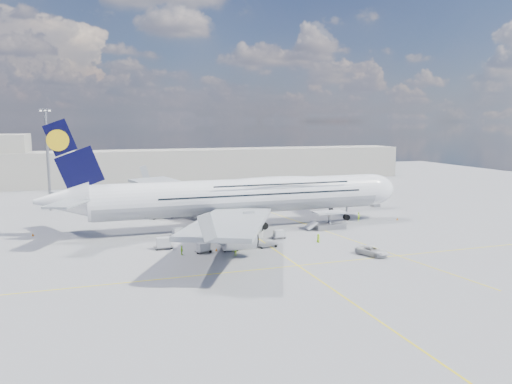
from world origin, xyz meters
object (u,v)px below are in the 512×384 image
object	(u,v)px
dolly_back	(178,232)
cone_nose	(397,219)
baggage_tug	(257,234)
service_van	(372,251)
dolly_row_a	(203,247)
crew_wing	(182,250)
crew_nose	(359,217)
dolly_nose_far	(279,234)
dolly_row_b	(163,243)
catering_truck_outer	(126,197)
cone_wing_left_outer	(155,215)
catering_truck_inner	(162,211)
crew_loader	(315,225)
cone_wing_right_inner	(246,236)
cone_wing_right_outer	(216,250)
jet_bridge	(343,184)
cone_tail	(33,235)
dolly_nose_near	(268,245)
light_mast	(48,158)
dolly_row_c	(230,245)
crew_van	(318,238)
crew_tug	(235,250)
cone_wing_left_inner	(203,219)
airliner	(243,195)
cargo_loader	(328,223)

from	to	relation	value
dolly_back	cone_nose	distance (m)	50.43
baggage_tug	service_van	xyz separation A→B (m)	(14.16, -18.62, 0.12)
dolly_row_a	crew_wing	size ratio (longest dim) A/B	1.89
dolly_back	crew_nose	world-z (taller)	crew_nose
crew_wing	dolly_nose_far	bearing A→B (deg)	-80.87
dolly_row_b	catering_truck_outer	xyz separation A→B (m)	(-2.74, 52.78, 0.70)
crew_wing	cone_wing_left_outer	distance (m)	36.55
catering_truck_inner	cone_wing_left_outer	xyz separation A→B (m)	(-1.13, 2.77, -1.55)
crew_loader	cone_wing_right_inner	size ratio (longest dim) A/B	2.78
cone_wing_right_inner	cone_wing_right_outer	bearing A→B (deg)	-134.42
jet_bridge	baggage_tug	xyz separation A→B (m)	(-29.78, -20.79, -6.18)
cone_tail	cone_wing_left_outer	bearing A→B (deg)	27.52
catering_truck_inner	dolly_nose_near	bearing A→B (deg)	-70.10
dolly_back	dolly_nose_far	bearing A→B (deg)	-36.84
light_mast	cone_nose	world-z (taller)	light_mast
cone_wing_right_outer	dolly_row_c	bearing A→B (deg)	-14.37
crew_loader	dolly_nose_far	bearing A→B (deg)	-115.63
jet_bridge	crew_van	bearing A→B (deg)	-125.60
dolly_row_a	cone_wing_right_outer	xyz separation A→B (m)	(2.34, 0.22, -0.67)
baggage_tug	crew_van	distance (m)	12.12
crew_tug	cone_wing_left_inner	size ratio (longest dim) A/B	3.74
light_mast	crew_tug	xyz separation A→B (m)	(32.37, -56.23, -12.31)
cone_wing_left_outer	dolly_nose_far	bearing A→B (deg)	-57.33
dolly_nose_near	catering_truck_inner	size ratio (longest dim) A/B	0.56
cone_tail	dolly_nose_near	bearing A→B (deg)	-29.27
jet_bridge	cone_wing_right_inner	world-z (taller)	jet_bridge
catering_truck_outer	cone_wing_left_inner	bearing A→B (deg)	-34.79
airliner	crew_nose	world-z (taller)	airliner
cone_wing_right_inner	cone_wing_right_outer	xyz separation A→B (m)	(-8.07, -8.24, -0.02)
cone_wing_right_outer	light_mast	bearing A→B (deg)	119.84
dolly_row_b	crew_van	bearing A→B (deg)	-8.17
crew_nose	cone_wing_right_inner	world-z (taller)	crew_nose
cone_tail	cone_wing_left_inner	bearing A→B (deg)	7.94
cargo_loader	cone_tail	world-z (taller)	cargo_loader
crew_wing	catering_truck_inner	bearing A→B (deg)	-9.84
dolly_nose_far	cone_nose	xyz separation A→B (m)	(32.26, 8.24, -0.60)
baggage_tug	crew_van	world-z (taller)	crew_van
light_mast	dolly_row_c	world-z (taller)	light_mast
baggage_tug	cone_wing_left_inner	xyz separation A→B (m)	(-6.22, 20.09, -0.44)
dolly_nose_far	baggage_tug	size ratio (longest dim) A/B	1.00
dolly_nose_near	dolly_row_a	bearing A→B (deg)	166.95
airliner	dolly_nose_far	size ratio (longest dim) A/B	30.05
dolly_row_a	dolly_back	xyz separation A→B (m)	(-2.11, 13.02, 0.04)
airliner	cargo_loader	distance (m)	18.87
dolly_nose_far	service_van	size ratio (longest dim) A/B	0.46
airliner	light_mast	distance (m)	53.72
dolly_row_c	cone_wing_right_inner	xyz separation A→B (m)	(5.77, 8.83, -0.68)
airliner	dolly_nose_near	distance (m)	18.75
dolly_row_a	cone_nose	size ratio (longest dim) A/B	5.23
crew_nose	crew_tug	distance (m)	39.80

